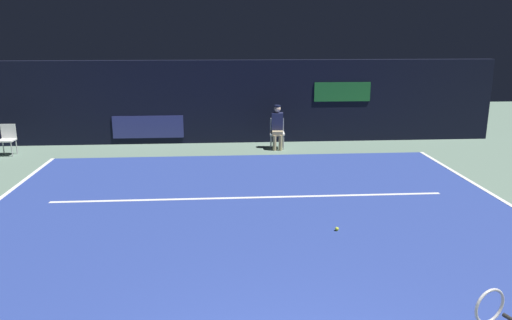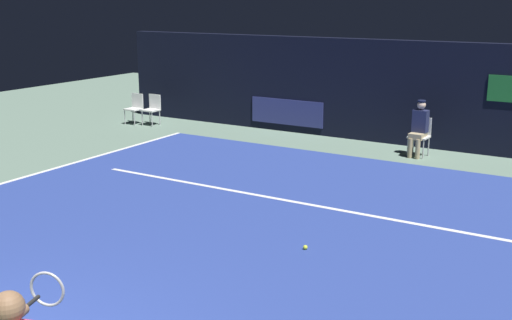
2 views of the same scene
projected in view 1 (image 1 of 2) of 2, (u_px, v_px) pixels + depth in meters
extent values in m
plane|color=slate|center=(256.00, 236.00, 8.54)|extent=(32.48, 32.48, 0.00)
cube|color=navy|center=(256.00, 236.00, 8.53)|extent=(10.67, 11.56, 0.01)
cube|color=white|center=(250.00, 198.00, 10.48)|extent=(8.32, 0.10, 0.01)
cube|color=black|center=(239.00, 102.00, 15.62)|extent=(16.40, 0.30, 2.60)
cube|color=navy|center=(148.00, 127.00, 15.46)|extent=(2.20, 0.04, 0.70)
cube|color=#1E6B2D|center=(342.00, 92.00, 15.62)|extent=(1.80, 0.04, 0.60)
torus|color=#B2B2B7|center=(490.00, 306.00, 3.85)|extent=(0.30, 0.12, 0.30)
cube|color=white|center=(277.00, 134.00, 14.89)|extent=(0.47, 0.43, 0.04)
cube|color=white|center=(277.00, 125.00, 15.03)|extent=(0.42, 0.06, 0.42)
cylinder|color=#B2B2B7|center=(271.00, 142.00, 14.78)|extent=(0.03, 0.03, 0.46)
cylinder|color=#B2B2B7|center=(284.00, 142.00, 14.78)|extent=(0.03, 0.03, 0.46)
cylinder|color=#B2B2B7|center=(271.00, 140.00, 15.11)|extent=(0.03, 0.03, 0.46)
cylinder|color=#B2B2B7|center=(283.00, 140.00, 15.11)|extent=(0.03, 0.03, 0.46)
cube|color=tan|center=(277.00, 133.00, 14.80)|extent=(0.35, 0.42, 0.14)
cylinder|color=tan|center=(274.00, 143.00, 14.70)|extent=(0.11, 0.11, 0.46)
cylinder|color=tan|center=(280.00, 143.00, 14.70)|extent=(0.11, 0.11, 0.46)
cube|color=#23284C|center=(277.00, 121.00, 14.84)|extent=(0.35, 0.24, 0.52)
sphere|color=beige|center=(277.00, 109.00, 14.74)|extent=(0.20, 0.20, 0.20)
cylinder|color=#141933|center=(277.00, 106.00, 14.72)|extent=(0.19, 0.19, 0.04)
cube|color=white|center=(6.00, 140.00, 14.04)|extent=(0.44, 0.40, 0.04)
cube|color=white|center=(8.00, 131.00, 14.18)|extent=(0.42, 0.03, 0.42)
cylinder|color=#B2B2B7|center=(12.00, 149.00, 13.94)|extent=(0.03, 0.03, 0.44)
cylinder|color=#B2B2B7|center=(3.00, 147.00, 14.25)|extent=(0.03, 0.03, 0.44)
cylinder|color=#B2B2B7|center=(17.00, 147.00, 14.27)|extent=(0.03, 0.03, 0.44)
sphere|color=#CCE033|center=(337.00, 229.00, 8.74)|extent=(0.07, 0.07, 0.07)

